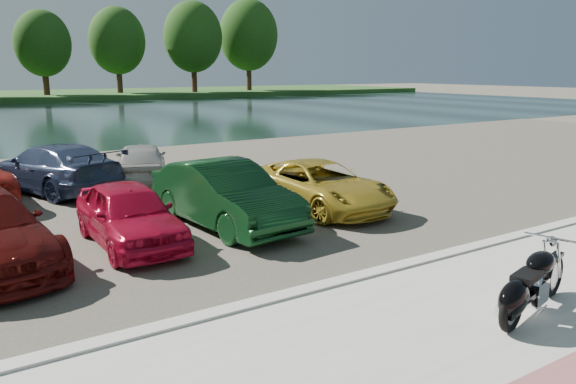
# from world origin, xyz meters

# --- Properties ---
(ground) EXTENTS (200.00, 200.00, 0.00)m
(ground) POSITION_xyz_m (0.00, 0.00, 0.00)
(ground) COLOR #595447
(ground) RESTS_ON ground
(promenade) EXTENTS (60.00, 6.00, 0.10)m
(promenade) POSITION_xyz_m (0.00, -1.00, 0.05)
(promenade) COLOR #B4B0AA
(promenade) RESTS_ON ground
(kerb) EXTENTS (60.00, 0.30, 0.14)m
(kerb) POSITION_xyz_m (0.00, 2.00, 0.07)
(kerb) COLOR #B4B0AA
(kerb) RESTS_ON ground
(parking_lot) EXTENTS (60.00, 18.00, 0.04)m
(parking_lot) POSITION_xyz_m (0.00, 11.00, 0.02)
(parking_lot) COLOR #48433A
(parking_lot) RESTS_ON ground
(river) EXTENTS (120.00, 40.00, 0.00)m
(river) POSITION_xyz_m (0.00, 40.00, 0.00)
(river) COLOR black
(river) RESTS_ON ground
(far_trees) EXTENTS (70.25, 10.68, 12.52)m
(far_trees) POSITION_xyz_m (4.36, 65.79, 7.49)
(far_trees) COLOR #361E13
(far_trees) RESTS_ON far_bank
(motorcycle) EXTENTS (2.29, 0.93, 1.05)m
(motorcycle) POSITION_xyz_m (0.25, -0.53, 0.56)
(motorcycle) COLOR black
(motorcycle) RESTS_ON promenade
(car_4) EXTENTS (1.55, 3.79, 1.29)m
(car_4) POSITION_xyz_m (-3.36, 6.12, 0.68)
(car_4) COLOR #B20B2C
(car_4) RESTS_ON parking_lot
(car_5) EXTENTS (1.94, 4.62, 1.48)m
(car_5) POSITION_xyz_m (-1.10, 6.28, 0.78)
(car_5) COLOR #0E3416
(car_5) RESTS_ON parking_lot
(car_6) EXTENTS (2.23, 4.52, 1.23)m
(car_6) POSITION_xyz_m (1.68, 6.43, 0.66)
(car_6) COLOR gold
(car_6) RESTS_ON parking_lot
(car_11) EXTENTS (3.53, 5.31, 1.43)m
(car_11) POSITION_xyz_m (-3.61, 12.39, 0.75)
(car_11) COLOR navy
(car_11) RESTS_ON parking_lot
(car_12) EXTENTS (2.74, 4.14, 1.31)m
(car_12) POSITION_xyz_m (-1.01, 12.30, 0.69)
(car_12) COLOR #B5B5B0
(car_12) RESTS_ON parking_lot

